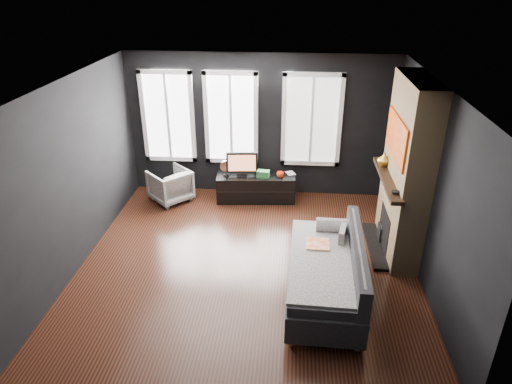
# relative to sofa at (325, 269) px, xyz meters

# --- Properties ---
(floor) EXTENTS (5.00, 5.00, 0.00)m
(floor) POSITION_rel_sofa_xyz_m (-1.10, 0.71, -0.45)
(floor) COLOR black
(floor) RESTS_ON ground
(ceiling) EXTENTS (5.00, 5.00, 0.00)m
(ceiling) POSITION_rel_sofa_xyz_m (-1.10, 0.71, 2.25)
(ceiling) COLOR white
(ceiling) RESTS_ON ground
(wall_back) EXTENTS (5.00, 0.02, 2.70)m
(wall_back) POSITION_rel_sofa_xyz_m (-1.10, 3.21, 0.90)
(wall_back) COLOR black
(wall_back) RESTS_ON ground
(wall_left) EXTENTS (0.02, 5.00, 2.70)m
(wall_left) POSITION_rel_sofa_xyz_m (-3.60, 0.71, 0.90)
(wall_left) COLOR black
(wall_left) RESTS_ON ground
(wall_right) EXTENTS (0.02, 5.00, 2.70)m
(wall_right) POSITION_rel_sofa_xyz_m (1.40, 0.71, 0.90)
(wall_right) COLOR black
(wall_right) RESTS_ON ground
(windows) EXTENTS (4.00, 0.16, 1.76)m
(windows) POSITION_rel_sofa_xyz_m (-1.55, 3.17, 1.93)
(windows) COLOR white
(windows) RESTS_ON wall_back
(fireplace) EXTENTS (0.70, 1.62, 2.70)m
(fireplace) POSITION_rel_sofa_xyz_m (1.20, 1.31, 0.90)
(fireplace) COLOR #93724C
(fireplace) RESTS_ON floor
(sofa) EXTENTS (1.11, 2.12, 0.90)m
(sofa) POSITION_rel_sofa_xyz_m (0.00, 0.00, 0.00)
(sofa) COLOR #252527
(sofa) RESTS_ON floor
(stripe_pillow) EXTENTS (0.14, 0.33, 0.32)m
(stripe_pillow) POSITION_rel_sofa_xyz_m (0.24, 0.48, 0.20)
(stripe_pillow) COLOR gray
(stripe_pillow) RESTS_ON sofa
(armchair) EXTENTS (0.91, 0.91, 0.69)m
(armchair) POSITION_rel_sofa_xyz_m (-2.78, 2.66, -0.10)
(armchair) COLOR silver
(armchair) RESTS_ON floor
(media_console) EXTENTS (1.51, 0.58, 0.51)m
(media_console) POSITION_rel_sofa_xyz_m (-1.16, 2.81, -0.20)
(media_console) COLOR black
(media_console) RESTS_ON floor
(monitor) EXTENTS (0.60, 0.18, 0.53)m
(monitor) POSITION_rel_sofa_xyz_m (-1.41, 2.80, 0.32)
(monitor) COLOR black
(monitor) RESTS_ON media_console
(desk_fan) EXTENTS (0.23, 0.23, 0.31)m
(desk_fan) POSITION_rel_sofa_xyz_m (-1.71, 2.77, 0.21)
(desk_fan) COLOR #A3A3A3
(desk_fan) RESTS_ON media_console
(mug) EXTENTS (0.15, 0.13, 0.13)m
(mug) POSITION_rel_sofa_xyz_m (-0.70, 2.78, 0.12)
(mug) COLOR #EA3F13
(mug) RESTS_ON media_console
(book) EXTENTS (0.14, 0.07, 0.20)m
(book) POSITION_rel_sofa_xyz_m (-0.57, 2.93, 0.16)
(book) COLOR tan
(book) RESTS_ON media_console
(storage_box) EXTENTS (0.25, 0.18, 0.13)m
(storage_box) POSITION_rel_sofa_xyz_m (-1.01, 2.77, 0.12)
(storage_box) COLOR #296F35
(storage_box) RESTS_ON media_console
(mantel_vase) EXTENTS (0.27, 0.28, 0.21)m
(mantel_vase) POSITION_rel_sofa_xyz_m (0.95, 1.76, 0.88)
(mantel_vase) COLOR #E6C144
(mantel_vase) RESTS_ON fireplace
(mantel_clock) EXTENTS (0.14, 0.14, 0.04)m
(mantel_clock) POSITION_rel_sofa_xyz_m (0.95, 0.76, 0.80)
(mantel_clock) COLOR black
(mantel_clock) RESTS_ON fireplace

